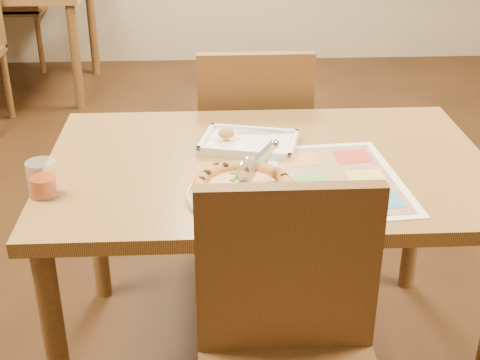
{
  "coord_description": "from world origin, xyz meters",
  "views": [
    {
      "loc": [
        -0.17,
        -1.77,
        1.55
      ],
      "look_at": [
        -0.09,
        -0.22,
        0.77
      ],
      "focal_mm": 50.0,
      "sensor_mm": 36.0,
      "label": 1
    }
  ],
  "objects_px": {
    "chair_near": "(291,337)",
    "menu": "(338,179)",
    "plate": "(240,194)",
    "pizza": "(243,187)",
    "appetizer_tray": "(247,143)",
    "glass_tumbler": "(43,181)",
    "dining_table": "(268,187)",
    "pizza_cutter": "(257,161)",
    "chair_far": "(254,131)"
  },
  "relations": [
    {
      "from": "dining_table",
      "to": "menu",
      "type": "bearing_deg",
      "value": -36.08
    },
    {
      "from": "glass_tumbler",
      "to": "chair_near",
      "type": "bearing_deg",
      "value": -34.49
    },
    {
      "from": "chair_far",
      "to": "plate",
      "type": "distance_m",
      "value": 0.84
    },
    {
      "from": "pizza",
      "to": "dining_table",
      "type": "bearing_deg",
      "value": 68.21
    },
    {
      "from": "pizza",
      "to": "pizza_cutter",
      "type": "height_order",
      "value": "pizza_cutter"
    },
    {
      "from": "chair_near",
      "to": "glass_tumbler",
      "type": "bearing_deg",
      "value": 145.51
    },
    {
      "from": "glass_tumbler",
      "to": "pizza",
      "type": "bearing_deg",
      "value": -3.6
    },
    {
      "from": "chair_near",
      "to": "menu",
      "type": "bearing_deg",
      "value": 68.82
    },
    {
      "from": "chair_near",
      "to": "glass_tumbler",
      "type": "xyz_separation_m",
      "value": [
        -0.61,
        0.42,
        0.2
      ]
    },
    {
      "from": "glass_tumbler",
      "to": "menu",
      "type": "height_order",
      "value": "glass_tumbler"
    },
    {
      "from": "chair_far",
      "to": "menu",
      "type": "distance_m",
      "value": 0.77
    },
    {
      "from": "chair_far",
      "to": "pizza_cutter",
      "type": "height_order",
      "value": "chair_far"
    },
    {
      "from": "chair_far",
      "to": "pizza",
      "type": "relative_size",
      "value": 1.74
    },
    {
      "from": "menu",
      "to": "appetizer_tray",
      "type": "bearing_deg",
      "value": 133.99
    },
    {
      "from": "plate",
      "to": "appetizer_tray",
      "type": "height_order",
      "value": "appetizer_tray"
    },
    {
      "from": "dining_table",
      "to": "chair_near",
      "type": "bearing_deg",
      "value": -90.0
    },
    {
      "from": "chair_far",
      "to": "glass_tumbler",
      "type": "height_order",
      "value": "chair_far"
    },
    {
      "from": "chair_near",
      "to": "chair_far",
      "type": "distance_m",
      "value": 1.2
    },
    {
      "from": "dining_table",
      "to": "menu",
      "type": "distance_m",
      "value": 0.24
    },
    {
      "from": "chair_near",
      "to": "plate",
      "type": "height_order",
      "value": "chair_near"
    },
    {
      "from": "pizza_cutter",
      "to": "menu",
      "type": "bearing_deg",
      "value": -34.41
    },
    {
      "from": "appetizer_tray",
      "to": "glass_tumbler",
      "type": "relative_size",
      "value": 3.32
    },
    {
      "from": "chair_near",
      "to": "menu",
      "type": "height_order",
      "value": "chair_near"
    },
    {
      "from": "dining_table",
      "to": "pizza_cutter",
      "type": "bearing_deg",
      "value": -104.89
    },
    {
      "from": "dining_table",
      "to": "pizza",
      "type": "bearing_deg",
      "value": -111.79
    },
    {
      "from": "pizza",
      "to": "appetizer_tray",
      "type": "distance_m",
      "value": 0.33
    },
    {
      "from": "chair_far",
      "to": "glass_tumbler",
      "type": "relative_size",
      "value": 4.82
    },
    {
      "from": "dining_table",
      "to": "chair_far",
      "type": "height_order",
      "value": "chair_far"
    },
    {
      "from": "dining_table",
      "to": "plate",
      "type": "distance_m",
      "value": 0.25
    },
    {
      "from": "dining_table",
      "to": "chair_near",
      "type": "relative_size",
      "value": 2.77
    },
    {
      "from": "pizza",
      "to": "plate",
      "type": "bearing_deg",
      "value": -162.16
    },
    {
      "from": "glass_tumbler",
      "to": "pizza_cutter",
      "type": "bearing_deg",
      "value": 0.42
    },
    {
      "from": "appetizer_tray",
      "to": "pizza_cutter",
      "type": "bearing_deg",
      "value": -88.51
    },
    {
      "from": "pizza",
      "to": "menu",
      "type": "bearing_deg",
      "value": 17.11
    },
    {
      "from": "chair_far",
      "to": "plate",
      "type": "relative_size",
      "value": 1.67
    },
    {
      "from": "plate",
      "to": "pizza",
      "type": "height_order",
      "value": "pizza"
    },
    {
      "from": "pizza",
      "to": "appetizer_tray",
      "type": "xyz_separation_m",
      "value": [
        0.03,
        0.33,
        -0.02
      ]
    },
    {
      "from": "dining_table",
      "to": "chair_near",
      "type": "distance_m",
      "value": 0.61
    },
    {
      "from": "dining_table",
      "to": "appetizer_tray",
      "type": "distance_m",
      "value": 0.16
    },
    {
      "from": "chair_near",
      "to": "appetizer_tray",
      "type": "xyz_separation_m",
      "value": [
        -0.05,
        0.71,
        0.16
      ]
    },
    {
      "from": "pizza",
      "to": "glass_tumbler",
      "type": "distance_m",
      "value": 0.53
    },
    {
      "from": "dining_table",
      "to": "plate",
      "type": "bearing_deg",
      "value": -113.39
    },
    {
      "from": "chair_far",
      "to": "appetizer_tray",
      "type": "height_order",
      "value": "chair_far"
    },
    {
      "from": "dining_table",
      "to": "chair_far",
      "type": "relative_size",
      "value": 2.77
    },
    {
      "from": "dining_table",
      "to": "menu",
      "type": "xyz_separation_m",
      "value": [
        0.18,
        -0.13,
        0.09
      ]
    },
    {
      "from": "chair_near",
      "to": "pizza",
      "type": "relative_size",
      "value": 1.74
    },
    {
      "from": "pizza_cutter",
      "to": "appetizer_tray",
      "type": "bearing_deg",
      "value": 45.92
    },
    {
      "from": "plate",
      "to": "menu",
      "type": "xyz_separation_m",
      "value": [
        0.28,
        0.09,
        -0.01
      ]
    },
    {
      "from": "menu",
      "to": "glass_tumbler",
      "type": "bearing_deg",
      "value": -176.44
    },
    {
      "from": "appetizer_tray",
      "to": "glass_tumbler",
      "type": "distance_m",
      "value": 0.63
    }
  ]
}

